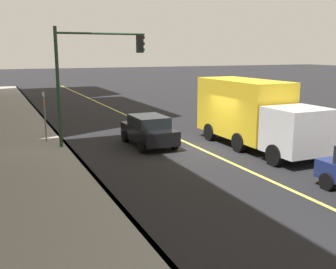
# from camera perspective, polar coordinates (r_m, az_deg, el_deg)

# --- Properties ---
(ground) EXTENTS (200.00, 200.00, 0.00)m
(ground) POSITION_cam_1_polar(r_m,az_deg,el_deg) (19.54, 4.47, -2.00)
(ground) COLOR black
(sidewalk_slab) EXTENTS (80.00, 3.83, 0.15)m
(sidewalk_slab) POSITION_cam_1_polar(r_m,az_deg,el_deg) (17.32, -18.56, -4.12)
(sidewalk_slab) COLOR gray
(sidewalk_slab) RESTS_ON ground
(curb_edge) EXTENTS (80.00, 0.16, 0.15)m
(curb_edge) POSITION_cam_1_polar(r_m,az_deg,el_deg) (17.57, -12.60, -3.57)
(curb_edge) COLOR slate
(curb_edge) RESTS_ON ground
(lane_stripe_center) EXTENTS (80.00, 0.16, 0.01)m
(lane_stripe_center) POSITION_cam_1_polar(r_m,az_deg,el_deg) (19.53, 4.47, -1.98)
(lane_stripe_center) COLOR #D8CC4C
(lane_stripe_center) RESTS_ON ground
(car_black) EXTENTS (3.89, 1.88, 1.51)m
(car_black) POSITION_cam_1_polar(r_m,az_deg,el_deg) (19.95, -2.78, 0.63)
(car_black) COLOR black
(car_black) RESTS_ON ground
(truck_yellow) EXTENTS (7.75, 2.48, 3.26)m
(truck_yellow) POSITION_cam_1_polar(r_m,az_deg,el_deg) (19.83, 12.05, 3.05)
(truck_yellow) COLOR silver
(truck_yellow) RESTS_ON ground
(traffic_light_mast) EXTENTS (0.28, 4.44, 5.77)m
(traffic_light_mast) POSITION_cam_1_polar(r_m,az_deg,el_deg) (19.71, -10.68, 9.66)
(traffic_light_mast) COLOR #1E3823
(traffic_light_mast) RESTS_ON ground
(street_sign_post) EXTENTS (0.60, 0.08, 2.73)m
(street_sign_post) POSITION_cam_1_polar(r_m,az_deg,el_deg) (20.97, -17.19, 2.95)
(street_sign_post) COLOR slate
(street_sign_post) RESTS_ON ground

